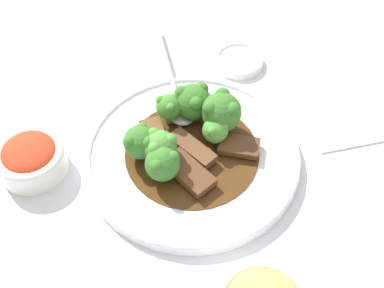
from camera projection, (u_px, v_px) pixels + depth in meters
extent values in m
plane|color=silver|center=(192.00, 160.00, 0.73)|extent=(4.00, 4.00, 0.00)
cylinder|color=white|center=(192.00, 156.00, 0.72)|extent=(0.29, 0.29, 0.01)
torus|color=white|center=(192.00, 153.00, 0.72)|extent=(0.29, 0.29, 0.01)
cylinder|color=#4C2D14|center=(192.00, 153.00, 0.72)|extent=(0.18, 0.18, 0.00)
cube|color=brown|center=(195.00, 146.00, 0.71)|extent=(0.07, 0.07, 0.01)
cube|color=#56331E|center=(189.00, 172.00, 0.69)|extent=(0.07, 0.08, 0.01)
cube|color=#56331E|center=(239.00, 146.00, 0.72)|extent=(0.06, 0.05, 0.01)
cube|color=brown|center=(155.00, 138.00, 0.72)|extent=(0.04, 0.07, 0.01)
cylinder|color=#8EB756|center=(163.00, 174.00, 0.69)|extent=(0.01, 0.01, 0.01)
sphere|color=#387028|center=(162.00, 164.00, 0.67)|extent=(0.04, 0.04, 0.04)
sphere|color=#387028|center=(173.00, 157.00, 0.66)|extent=(0.02, 0.02, 0.02)
sphere|color=#387028|center=(156.00, 151.00, 0.67)|extent=(0.02, 0.02, 0.02)
sphere|color=#387028|center=(157.00, 166.00, 0.65)|extent=(0.02, 0.02, 0.02)
cylinder|color=#8EB756|center=(193.00, 114.00, 0.75)|extent=(0.02, 0.02, 0.01)
sphere|color=#387028|center=(193.00, 102.00, 0.74)|extent=(0.05, 0.05, 0.05)
sphere|color=#387028|center=(201.00, 89.00, 0.73)|extent=(0.02, 0.02, 0.02)
sphere|color=#387028|center=(182.00, 93.00, 0.73)|extent=(0.02, 0.02, 0.02)
sphere|color=#387028|center=(196.00, 104.00, 0.71)|extent=(0.02, 0.02, 0.02)
cylinder|color=#8EB756|center=(220.00, 125.00, 0.74)|extent=(0.02, 0.02, 0.01)
sphere|color=#387028|center=(221.00, 112.00, 0.72)|extent=(0.06, 0.06, 0.06)
sphere|color=#387028|center=(223.00, 95.00, 0.72)|extent=(0.02, 0.02, 0.02)
sphere|color=#387028|center=(210.00, 108.00, 0.70)|extent=(0.02, 0.02, 0.02)
sphere|color=#387028|center=(233.00, 110.00, 0.70)|extent=(0.02, 0.02, 0.02)
cylinder|color=#8EB756|center=(215.00, 139.00, 0.72)|extent=(0.01, 0.01, 0.01)
sphere|color=#4C8E38|center=(215.00, 130.00, 0.71)|extent=(0.03, 0.03, 0.03)
sphere|color=#4C8E38|center=(211.00, 120.00, 0.71)|extent=(0.01, 0.01, 0.01)
sphere|color=#4C8E38|center=(212.00, 131.00, 0.70)|extent=(0.01, 0.01, 0.01)
sphere|color=#4C8E38|center=(224.00, 125.00, 0.70)|extent=(0.01, 0.01, 0.01)
cylinder|color=#7FA84C|center=(169.00, 117.00, 0.74)|extent=(0.01, 0.01, 0.02)
sphere|color=#427F2D|center=(169.00, 107.00, 0.73)|extent=(0.04, 0.04, 0.04)
sphere|color=#427F2D|center=(161.00, 100.00, 0.72)|extent=(0.01, 0.01, 0.01)
sphere|color=#427F2D|center=(171.00, 108.00, 0.71)|extent=(0.01, 0.01, 0.01)
sphere|color=#427F2D|center=(175.00, 98.00, 0.73)|extent=(0.01, 0.01, 0.01)
cylinder|color=#8EB756|center=(142.00, 154.00, 0.71)|extent=(0.02, 0.02, 0.01)
sphere|color=#387028|center=(141.00, 144.00, 0.69)|extent=(0.05, 0.05, 0.05)
sphere|color=#387028|center=(130.00, 141.00, 0.68)|extent=(0.02, 0.02, 0.02)
sphere|color=#387028|center=(149.00, 143.00, 0.68)|extent=(0.02, 0.02, 0.02)
sphere|color=#387028|center=(142.00, 129.00, 0.69)|extent=(0.02, 0.02, 0.02)
cylinder|color=#8EB756|center=(161.00, 157.00, 0.70)|extent=(0.01, 0.01, 0.01)
sphere|color=#4C8E38|center=(160.00, 147.00, 0.68)|extent=(0.04, 0.04, 0.04)
sphere|color=#4C8E38|center=(155.00, 149.00, 0.67)|extent=(0.02, 0.02, 0.02)
sphere|color=#4C8E38|center=(170.00, 140.00, 0.68)|extent=(0.02, 0.02, 0.02)
sphere|color=#4C8E38|center=(154.00, 134.00, 0.68)|extent=(0.02, 0.02, 0.02)
ellipsoid|color=silver|center=(181.00, 108.00, 0.75)|extent=(0.05, 0.07, 0.01)
cylinder|color=silver|center=(164.00, 54.00, 0.83)|extent=(0.03, 0.18, 0.01)
cylinder|color=white|center=(34.00, 166.00, 0.72)|extent=(0.05, 0.05, 0.01)
cylinder|color=white|center=(32.00, 160.00, 0.71)|extent=(0.09, 0.09, 0.03)
torus|color=white|center=(29.00, 153.00, 0.70)|extent=(0.09, 0.09, 0.01)
ellipsoid|color=red|center=(29.00, 151.00, 0.69)|extent=(0.07, 0.07, 0.02)
cylinder|color=white|center=(239.00, 61.00, 0.85)|extent=(0.08, 0.08, 0.01)
torus|color=white|center=(239.00, 59.00, 0.84)|extent=(0.08, 0.08, 0.01)
cube|color=silver|center=(349.00, 124.00, 0.77)|extent=(0.13, 0.10, 0.01)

